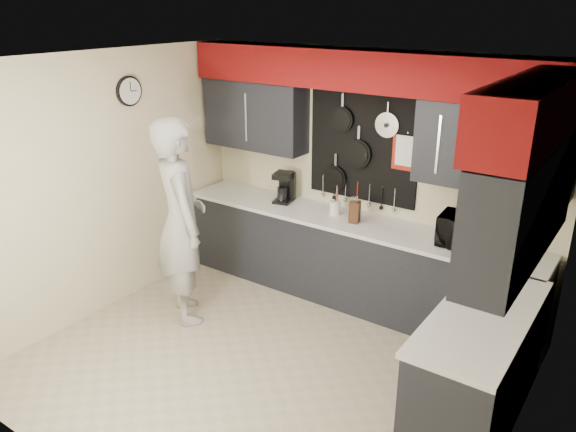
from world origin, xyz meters
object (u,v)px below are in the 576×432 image
Objects in this scene: coffee_maker at (285,186)px; microwave at (469,232)px; person at (181,222)px; knife_block at (355,212)px; utensil_crock at (335,208)px.

microwave is at bearing -15.79° from coffee_maker.
person is at bearing -156.62° from microwave.
coffee_maker reaches higher than knife_block.
microwave is 1.13m from knife_block.
microwave is 3.64× the size of utensil_crock.
person is (-0.99, -1.26, 0.03)m from utensil_crock.
coffee_maker is 0.17× the size of person.
person reaches higher than coffee_maker.
microwave is 1.53× the size of coffee_maker.
coffee_maker is 1.33m from person.
person is (-2.39, -1.24, -0.04)m from microwave.
person reaches higher than knife_block.
person is (-0.32, -1.29, -0.07)m from coffee_maker.
knife_block is 0.29m from utensil_crock.
knife_block is at bearing -16.99° from utensil_crock.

